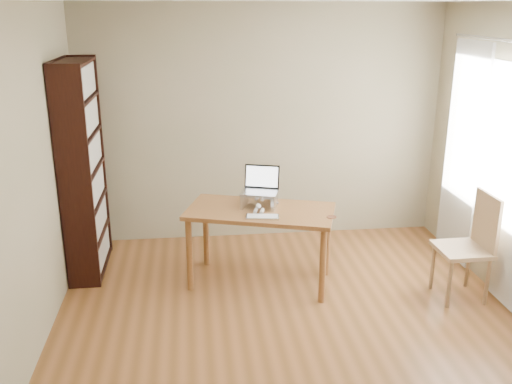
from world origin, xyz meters
name	(u,v)px	position (x,y,z in m)	size (l,w,h in m)	color
room	(304,186)	(0.03, 0.01, 1.30)	(4.04, 4.54, 2.64)	brown
bookshelf	(83,169)	(-1.83, 1.55, 1.05)	(0.30, 0.90, 2.10)	black
curtains	(491,166)	(1.92, 0.80, 1.17)	(0.03, 1.90, 2.25)	white
desk	(260,219)	(-0.16, 1.04, 0.65)	(1.50, 1.06, 0.75)	brown
laptop_stand	(259,198)	(-0.16, 1.12, 0.83)	(0.32, 0.25, 0.13)	silver
laptop	(259,185)	(-0.16, 1.18, 0.94)	(0.39, 0.37, 0.24)	silver
keyboard	(262,217)	(-0.17, 0.82, 0.76)	(0.31, 0.17, 0.02)	silver
coaster	(332,217)	(0.45, 0.76, 0.75)	(0.09, 0.09, 0.01)	brown
cat	(260,199)	(-0.15, 1.15, 0.82)	(0.25, 0.49, 0.16)	#484139
chair	(471,242)	(1.69, 0.54, 0.54)	(0.44, 0.44, 0.99)	#A18557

